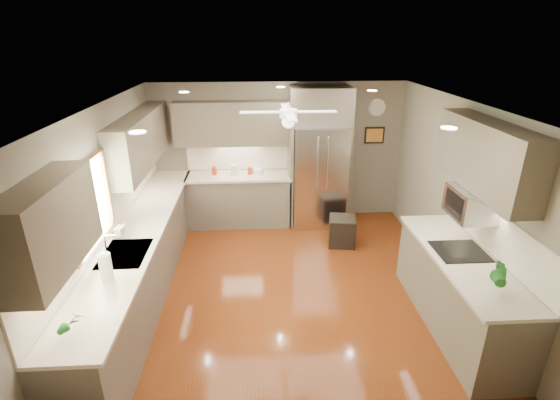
{
  "coord_description": "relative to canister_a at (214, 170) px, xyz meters",
  "views": [
    {
      "loc": [
        -0.4,
        -4.65,
        3.27
      ],
      "look_at": [
        -0.08,
        0.6,
        1.1
      ],
      "focal_mm": 26.0,
      "sensor_mm": 36.0,
      "label": 1
    }
  ],
  "objects": [
    {
      "name": "floor",
      "position": [
        1.15,
        -2.22,
        -1.02
      ],
      "size": [
        5.0,
        5.0,
        0.0
      ],
      "primitive_type": "plane",
      "color": "#4C270A",
      "rests_on": "ground"
    },
    {
      "name": "ceiling",
      "position": [
        1.15,
        -2.22,
        1.48
      ],
      "size": [
        5.0,
        5.0,
        0.0
      ],
      "primitive_type": "plane",
      "rotation": [
        3.14,
        0.0,
        0.0
      ],
      "color": "white",
      "rests_on": "ground"
    },
    {
      "name": "wall_back",
      "position": [
        1.15,
        0.28,
        0.23
      ],
      "size": [
        4.5,
        0.0,
        4.5
      ],
      "primitive_type": "plane",
      "rotation": [
        1.57,
        0.0,
        0.0
      ],
      "color": "#6B6251",
      "rests_on": "ground"
    },
    {
      "name": "wall_front",
      "position": [
        1.15,
        -4.72,
        0.23
      ],
      "size": [
        4.5,
        0.0,
        4.5
      ],
      "primitive_type": "plane",
      "rotation": [
        -1.57,
        0.0,
        0.0
      ],
      "color": "#6B6251",
      "rests_on": "ground"
    },
    {
      "name": "wall_left",
      "position": [
        -1.1,
        -2.22,
        0.23
      ],
      "size": [
        0.0,
        5.0,
        5.0
      ],
      "primitive_type": "plane",
      "rotation": [
        1.57,
        0.0,
        1.57
      ],
      "color": "#6B6251",
      "rests_on": "ground"
    },
    {
      "name": "wall_right",
      "position": [
        3.4,
        -2.22,
        0.23
      ],
      "size": [
        0.0,
        5.0,
        5.0
      ],
      "primitive_type": "plane",
      "rotation": [
        1.57,
        0.0,
        -1.57
      ],
      "color": "#6B6251",
      "rests_on": "ground"
    },
    {
      "name": "canister_a",
      "position": [
        0.0,
        0.0,
        0.0
      ],
      "size": [
        0.1,
        0.1,
        0.14
      ],
      "primitive_type": "cylinder",
      "rotation": [
        0.0,
        0.0,
        0.17
      ],
      "color": "maroon",
      "rests_on": "back_run"
    },
    {
      "name": "canister_c",
      "position": [
        0.35,
        -0.03,
        0.01
      ],
      "size": [
        0.12,
        0.12,
        0.19
      ],
      "primitive_type": "cylinder",
      "rotation": [
        0.0,
        0.0,
        0.02
      ],
      "color": "#C3B192",
      "rests_on": "back_run"
    },
    {
      "name": "canister_d",
      "position": [
        0.63,
        -0.01,
        -0.02
      ],
      "size": [
        0.09,
        0.09,
        0.13
      ],
      "primitive_type": "cylinder",
      "rotation": [
        0.0,
        0.0,
        0.02
      ],
      "color": "maroon",
      "rests_on": "back_run"
    },
    {
      "name": "soap_bottle",
      "position": [
        -0.94,
        -2.31,
        0.02
      ],
      "size": [
        0.11,
        0.11,
        0.2
      ],
      "primitive_type": "imported",
      "rotation": [
        0.0,
        0.0,
        -0.21
      ],
      "color": "white",
      "rests_on": "left_run"
    },
    {
      "name": "potted_plant_left",
      "position": [
        -0.79,
        -4.08,
        0.05
      ],
      "size": [
        0.17,
        0.14,
        0.27
      ],
      "primitive_type": "imported",
      "rotation": [
        0.0,
        0.0,
        -0.34
      ],
      "color": "#1C631E",
      "rests_on": "left_run"
    },
    {
      "name": "potted_plant_right",
      "position": [
        3.08,
        -3.67,
        0.09
      ],
      "size": [
        0.22,
        0.2,
        0.33
      ],
      "primitive_type": "imported",
      "rotation": [
        0.0,
        0.0,
        -0.35
      ],
      "color": "#1C631E",
      "rests_on": "right_run"
    },
    {
      "name": "bowl",
      "position": [
        0.77,
        -0.01,
        -0.05
      ],
      "size": [
        0.25,
        0.25,
        0.05
      ],
      "primitive_type": "imported",
      "rotation": [
        0.0,
        0.0,
        -0.27
      ],
      "color": "#C3B192",
      "rests_on": "back_run"
    },
    {
      "name": "left_run",
      "position": [
        -0.81,
        -2.07,
        -0.54
      ],
      "size": [
        0.65,
        4.7,
        1.45
      ],
      "color": "#4C4437",
      "rests_on": "ground"
    },
    {
      "name": "back_run",
      "position": [
        0.42,
        -0.02,
        -0.54
      ],
      "size": [
        1.85,
        0.65,
        1.45
      ],
      "color": "#4C4437",
      "rests_on": "ground"
    },
    {
      "name": "uppers",
      "position": [
        0.41,
        -1.51,
        0.85
      ],
      "size": [
        4.5,
        4.7,
        0.95
      ],
      "color": "#4C4437",
      "rests_on": "wall_left"
    },
    {
      "name": "window",
      "position": [
        -1.07,
        -2.72,
        0.53
      ],
      "size": [
        0.05,
        1.12,
        0.92
      ],
      "color": "#BFF2B2",
      "rests_on": "wall_left"
    },
    {
      "name": "sink",
      "position": [
        -0.78,
        -2.72,
        -0.11
      ],
      "size": [
        0.5,
        0.7,
        0.32
      ],
      "color": "silver",
      "rests_on": "left_run"
    },
    {
      "name": "refrigerator",
      "position": [
        1.85,
        -0.07,
        0.17
      ],
      "size": [
        1.06,
        0.75,
        2.45
      ],
      "color": "silver",
      "rests_on": "ground"
    },
    {
      "name": "right_run",
      "position": [
        3.08,
        -3.02,
        -0.54
      ],
      "size": [
        0.7,
        2.2,
        1.45
      ],
      "color": "#4C4437",
      "rests_on": "ground"
    },
    {
      "name": "microwave",
      "position": [
        3.17,
        -2.77,
        0.46
      ],
      "size": [
        0.43,
        0.55,
        0.34
      ],
      "color": "silver",
      "rests_on": "wall_right"
    },
    {
      "name": "ceiling_fan",
      "position": [
        1.15,
        -1.92,
        1.31
      ],
      "size": [
        1.18,
        1.18,
        0.32
      ],
      "color": "white",
      "rests_on": "ceiling"
    },
    {
      "name": "recessed_lights",
      "position": [
        1.11,
        -1.82,
        1.47
      ],
      "size": [
        2.84,
        3.14,
        0.01
      ],
      "color": "white",
      "rests_on": "ceiling"
    },
    {
      "name": "wall_clock",
      "position": [
        2.9,
        0.26,
        1.03
      ],
      "size": [
        0.3,
        0.03,
        0.3
      ],
      "color": "white",
      "rests_on": "wall_back"
    },
    {
      "name": "framed_print",
      "position": [
        2.9,
        0.25,
        0.53
      ],
      "size": [
        0.36,
        0.03,
        0.3
      ],
      "color": "black",
      "rests_on": "wall_back"
    },
    {
      "name": "stool",
      "position": [
        2.14,
        -0.95,
        -0.78
      ],
      "size": [
        0.49,
        0.49,
        0.49
      ],
      "color": "black",
      "rests_on": "ground"
    },
    {
      "name": "paper_towel",
      "position": [
        -0.8,
        -3.25,
        0.06
      ],
      "size": [
        0.13,
        0.13,
        0.32
      ],
      "color": "white",
      "rests_on": "left_run"
    }
  ]
}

